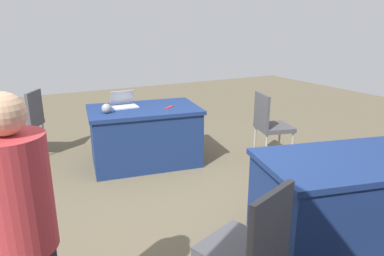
{
  "coord_description": "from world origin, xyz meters",
  "views": [
    {
      "loc": [
        1.44,
        2.8,
        1.86
      ],
      "look_at": [
        -0.04,
        0.01,
        0.9
      ],
      "focal_mm": 32.44,
      "sensor_mm": 36.0,
      "label": 1
    }
  ],
  "objects_px": {
    "person_attendee_standing": "(22,229)",
    "scissors_red": "(169,107)",
    "table_foreground": "(145,135)",
    "laptop_silver": "(124,104)",
    "chair_near_front": "(270,123)",
    "chair_tucked_right": "(27,119)",
    "table_mid_left": "(343,200)",
    "chair_aisle": "(250,246)",
    "yarn_ball": "(107,108)"
  },
  "relations": [
    {
      "from": "laptop_silver",
      "to": "scissors_red",
      "type": "relative_size",
      "value": 1.79
    },
    {
      "from": "yarn_ball",
      "to": "chair_tucked_right",
      "type": "bearing_deg",
      "value": -51.34
    },
    {
      "from": "laptop_silver",
      "to": "scissors_red",
      "type": "distance_m",
      "value": 0.61
    },
    {
      "from": "laptop_silver",
      "to": "table_foreground",
      "type": "bearing_deg",
      "value": 142.08
    },
    {
      "from": "chair_aisle",
      "to": "scissors_red",
      "type": "height_order",
      "value": "chair_aisle"
    },
    {
      "from": "chair_aisle",
      "to": "chair_near_front",
      "type": "bearing_deg",
      "value": 28.71
    },
    {
      "from": "chair_tucked_right",
      "to": "yarn_ball",
      "type": "relative_size",
      "value": 7.84
    },
    {
      "from": "chair_tucked_right",
      "to": "chair_near_front",
      "type": "bearing_deg",
      "value": -92.47
    },
    {
      "from": "table_foreground",
      "to": "laptop_silver",
      "type": "bearing_deg",
      "value": -38.52
    },
    {
      "from": "chair_aisle",
      "to": "person_attendee_standing",
      "type": "bearing_deg",
      "value": 146.71
    },
    {
      "from": "scissors_red",
      "to": "person_attendee_standing",
      "type": "bearing_deg",
      "value": 15.8
    },
    {
      "from": "table_foreground",
      "to": "scissors_red",
      "type": "distance_m",
      "value": 0.52
    },
    {
      "from": "table_foreground",
      "to": "chair_tucked_right",
      "type": "relative_size",
      "value": 1.66
    },
    {
      "from": "chair_near_front",
      "to": "chair_tucked_right",
      "type": "relative_size",
      "value": 1.01
    },
    {
      "from": "laptop_silver",
      "to": "yarn_ball",
      "type": "bearing_deg",
      "value": 38.84
    },
    {
      "from": "chair_tucked_right",
      "to": "laptop_silver",
      "type": "xyz_separation_m",
      "value": [
        -1.17,
        0.86,
        0.27
      ]
    },
    {
      "from": "table_mid_left",
      "to": "chair_aisle",
      "type": "height_order",
      "value": "chair_aisle"
    },
    {
      "from": "laptop_silver",
      "to": "yarn_ball",
      "type": "distance_m",
      "value": 0.38
    },
    {
      "from": "person_attendee_standing",
      "to": "scissors_red",
      "type": "height_order",
      "value": "person_attendee_standing"
    },
    {
      "from": "table_foreground",
      "to": "table_mid_left",
      "type": "distance_m",
      "value": 2.66
    },
    {
      "from": "table_foreground",
      "to": "person_attendee_standing",
      "type": "height_order",
      "value": "person_attendee_standing"
    },
    {
      "from": "chair_near_front",
      "to": "chair_tucked_right",
      "type": "xyz_separation_m",
      "value": [
        2.91,
        -1.78,
        -0.01
      ]
    },
    {
      "from": "yarn_ball",
      "to": "table_mid_left",
      "type": "bearing_deg",
      "value": 119.63
    },
    {
      "from": "chair_tucked_right",
      "to": "person_attendee_standing",
      "type": "bearing_deg",
      "value": -154.2
    },
    {
      "from": "chair_near_front",
      "to": "laptop_silver",
      "type": "distance_m",
      "value": 1.99
    },
    {
      "from": "chair_aisle",
      "to": "scissors_red",
      "type": "xyz_separation_m",
      "value": [
        -0.67,
        -2.69,
        0.22
      ]
    },
    {
      "from": "chair_near_front",
      "to": "chair_tucked_right",
      "type": "bearing_deg",
      "value": -106.31
    },
    {
      "from": "table_mid_left",
      "to": "scissors_red",
      "type": "bearing_deg",
      "value": -76.29
    },
    {
      "from": "chair_aisle",
      "to": "person_attendee_standing",
      "type": "relative_size",
      "value": 0.62
    },
    {
      "from": "chair_near_front",
      "to": "laptop_silver",
      "type": "relative_size",
      "value": 2.99
    },
    {
      "from": "person_attendee_standing",
      "to": "laptop_silver",
      "type": "distance_m",
      "value": 3.02
    },
    {
      "from": "table_foreground",
      "to": "yarn_ball",
      "type": "distance_m",
      "value": 0.68
    },
    {
      "from": "scissors_red",
      "to": "chair_tucked_right",
      "type": "bearing_deg",
      "value": -70.75
    },
    {
      "from": "chair_aisle",
      "to": "laptop_silver",
      "type": "relative_size",
      "value": 3.0
    },
    {
      "from": "table_foreground",
      "to": "chair_tucked_right",
      "type": "distance_m",
      "value": 1.73
    },
    {
      "from": "table_mid_left",
      "to": "chair_tucked_right",
      "type": "distance_m",
      "value": 4.2
    },
    {
      "from": "table_mid_left",
      "to": "chair_aisle",
      "type": "relative_size",
      "value": 1.69
    },
    {
      "from": "scissors_red",
      "to": "chair_near_front",
      "type": "bearing_deg",
      "value": 118.01
    },
    {
      "from": "chair_near_front",
      "to": "laptop_silver",
      "type": "bearing_deg",
      "value": -102.75
    },
    {
      "from": "chair_aisle",
      "to": "yarn_ball",
      "type": "bearing_deg",
      "value": 73.97
    },
    {
      "from": "chair_near_front",
      "to": "scissors_red",
      "type": "distance_m",
      "value": 1.38
    },
    {
      "from": "chair_near_front",
      "to": "scissors_red",
      "type": "xyz_separation_m",
      "value": [
        1.23,
        -0.6,
        0.23
      ]
    },
    {
      "from": "chair_near_front",
      "to": "person_attendee_standing",
      "type": "relative_size",
      "value": 0.62
    },
    {
      "from": "table_foreground",
      "to": "chair_tucked_right",
      "type": "height_order",
      "value": "chair_tucked_right"
    },
    {
      "from": "table_foreground",
      "to": "scissors_red",
      "type": "height_order",
      "value": "scissors_red"
    },
    {
      "from": "table_mid_left",
      "to": "chair_near_front",
      "type": "height_order",
      "value": "chair_near_front"
    },
    {
      "from": "table_foreground",
      "to": "chair_near_front",
      "type": "xyz_separation_m",
      "value": [
        -1.53,
        0.75,
        0.16
      ]
    },
    {
      "from": "person_attendee_standing",
      "to": "chair_aisle",
      "type": "bearing_deg",
      "value": 164.5
    },
    {
      "from": "person_attendee_standing",
      "to": "yarn_ball",
      "type": "xyz_separation_m",
      "value": [
        -1.06,
        -2.46,
        -0.03
      ]
    },
    {
      "from": "table_mid_left",
      "to": "yarn_ball",
      "type": "xyz_separation_m",
      "value": [
        1.39,
        -2.45,
        0.45
      ]
    }
  ]
}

